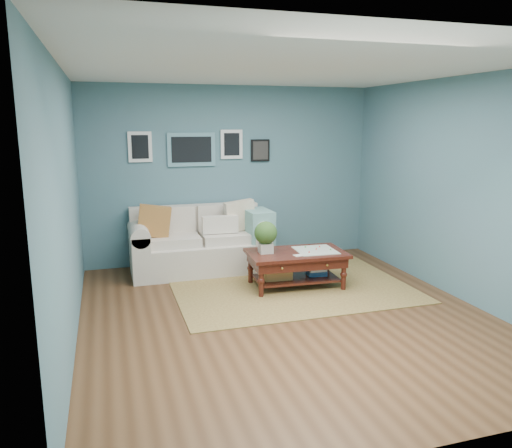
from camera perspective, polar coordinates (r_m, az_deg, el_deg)
name	(u,v)px	position (r m, az deg, el deg)	size (l,w,h in m)	color
room_shell	(285,196)	(5.46, 3.32, 3.20)	(5.00, 5.02, 2.70)	brown
area_rug	(288,284)	(6.79, 3.65, -6.88)	(3.06, 2.45, 0.01)	brown
loveseat	(205,242)	(7.37, -5.86, -2.06)	(2.03, 0.92, 1.04)	beige
coffee_table	(291,258)	(6.60, 4.04, -3.89)	(1.32, 0.81, 0.89)	black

